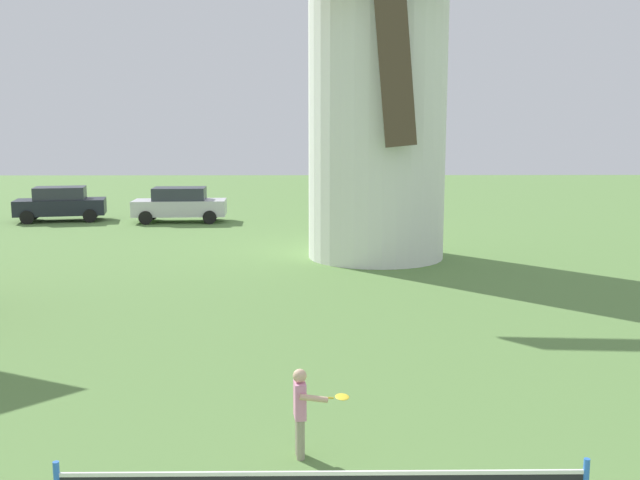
% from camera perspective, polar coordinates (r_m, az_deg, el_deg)
% --- Properties ---
extents(windmill, '(10.10, 5.12, 13.75)m').
position_cam_1_polar(windmill, '(23.33, 4.62, 13.59)').
color(windmill, white).
rests_on(windmill, ground_plane).
extents(player_far, '(0.73, 0.42, 1.18)m').
position_cam_1_polar(player_far, '(9.38, -1.45, -13.20)').
color(player_far, '#9E937F').
rests_on(player_far, ground_plane).
extents(parked_car_black, '(4.18, 2.51, 1.56)m').
position_cam_1_polar(parked_car_black, '(34.68, -19.98, 2.76)').
color(parked_car_black, '#1E232D').
rests_on(parked_car_black, ground_plane).
extents(parked_car_silver, '(4.20, 2.06, 1.56)m').
position_cam_1_polar(parked_car_silver, '(32.91, -11.12, 2.83)').
color(parked_car_silver, silver).
rests_on(parked_car_silver, ground_plane).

